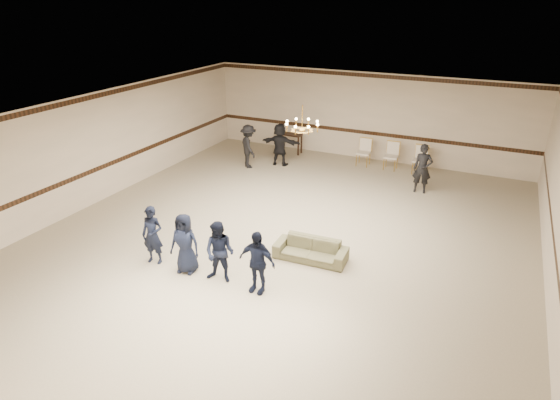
# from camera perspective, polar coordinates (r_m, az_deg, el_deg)

# --- Properties ---
(room) EXTENTS (12.01, 14.01, 3.21)m
(room) POSITION_cam_1_polar(r_m,az_deg,el_deg) (11.58, 0.65, 2.69)
(room) COLOR tan
(room) RESTS_ON ground
(chair_rail) EXTENTS (12.00, 0.02, 0.14)m
(chair_rail) POSITION_cam_1_polar(r_m,az_deg,el_deg) (18.03, 10.15, 8.08)
(chair_rail) COLOR #351D0F
(chair_rail) RESTS_ON wall_back
(crown_molding) EXTENTS (12.00, 0.02, 0.14)m
(crown_molding) POSITION_cam_1_polar(r_m,az_deg,el_deg) (17.60, 10.65, 14.60)
(crown_molding) COLOR #351D0F
(crown_molding) RESTS_ON wall_back
(chandelier) EXTENTS (0.94, 0.94, 0.89)m
(chandelier) POSITION_cam_1_polar(r_m,az_deg,el_deg) (12.07, 2.71, 9.90)
(chandelier) COLOR gold
(chandelier) RESTS_ON ceiling
(boy_a) EXTENTS (0.56, 0.42, 1.40)m
(boy_a) POSITION_cam_1_polar(r_m,az_deg,el_deg) (11.16, -15.17, -4.14)
(boy_a) COLOR black
(boy_a) RESTS_ON floor
(boy_b) EXTENTS (0.74, 0.55, 1.40)m
(boy_b) POSITION_cam_1_polar(r_m,az_deg,el_deg) (10.64, -11.43, -5.18)
(boy_b) COLOR black
(boy_b) RESTS_ON floor
(boy_c) EXTENTS (0.74, 0.60, 1.40)m
(boy_c) POSITION_cam_1_polar(r_m,az_deg,el_deg) (10.17, -7.32, -6.31)
(boy_c) COLOR black
(boy_c) RESTS_ON floor
(boy_d) EXTENTS (0.83, 0.36, 1.40)m
(boy_d) POSITION_cam_1_polar(r_m,az_deg,el_deg) (9.77, -2.82, -7.50)
(boy_d) COLOR black
(boy_d) RESTS_ON floor
(settee) EXTENTS (1.74, 0.76, 0.50)m
(settee) POSITION_cam_1_polar(r_m,az_deg,el_deg) (11.11, 3.73, -6.03)
(settee) COLOR #676845
(settee) RESTS_ON floor
(adult_left) EXTENTS (1.12, 1.11, 1.55)m
(adult_left) POSITION_cam_1_polar(r_m,az_deg,el_deg) (16.85, -3.83, 6.49)
(adult_left) COLOR black
(adult_left) RESTS_ON floor
(adult_mid) EXTENTS (1.48, 0.61, 1.55)m
(adult_mid) POSITION_cam_1_polar(r_m,az_deg,el_deg) (17.05, -0.01, 6.75)
(adult_mid) COLOR black
(adult_mid) RESTS_ON floor
(adult_right) EXTENTS (0.60, 0.43, 1.55)m
(adult_right) POSITION_cam_1_polar(r_m,az_deg,el_deg) (15.27, 16.88, 3.65)
(adult_right) COLOR black
(adult_right) RESTS_ON floor
(banquet_chair_left) EXTENTS (0.49, 0.49, 0.97)m
(banquet_chair_left) POSITION_cam_1_polar(r_m,az_deg,el_deg) (17.35, 10.08, 5.68)
(banquet_chair_left) COLOR beige
(banquet_chair_left) RESTS_ON floor
(banquet_chair_mid) EXTENTS (0.50, 0.50, 0.97)m
(banquet_chair_mid) POSITION_cam_1_polar(r_m,az_deg,el_deg) (17.13, 13.30, 5.17)
(banquet_chair_mid) COLOR beige
(banquet_chair_mid) RESTS_ON floor
(banquet_chair_right) EXTENTS (0.50, 0.50, 0.97)m
(banquet_chair_right) POSITION_cam_1_polar(r_m,az_deg,el_deg) (16.96, 16.58, 4.63)
(banquet_chair_right) COLOR beige
(banquet_chair_right) RESTS_ON floor
(console_table) EXTENTS (0.95, 0.45, 0.77)m
(console_table) POSITION_cam_1_polar(r_m,az_deg,el_deg) (18.52, 1.25, 6.88)
(console_table) COLOR black
(console_table) RESTS_ON floor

